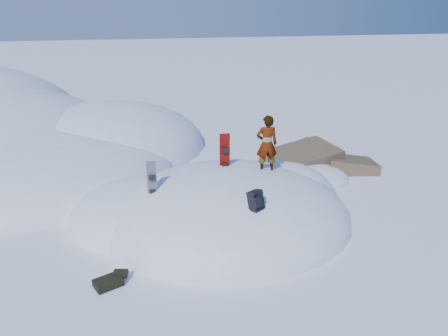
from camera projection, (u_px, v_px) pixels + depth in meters
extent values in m
plane|color=white|center=(227.00, 221.00, 12.28)|extent=(120.00, 120.00, 0.00)
ellipsoid|color=white|center=(227.00, 221.00, 12.28)|extent=(7.00, 6.00, 3.00)
ellipsoid|color=white|center=(147.00, 219.00, 12.41)|extent=(4.40, 4.00, 2.20)
ellipsoid|color=white|center=(279.00, 203.00, 13.35)|extent=(3.60, 3.20, 2.50)
ellipsoid|color=white|center=(36.00, 172.00, 15.71)|extent=(10.00, 9.00, 2.80)
ellipsoid|color=white|center=(109.00, 146.00, 18.46)|extent=(8.00, 8.00, 3.60)
ellipsoid|color=white|center=(45.00, 182.00, 14.89)|extent=(6.00, 5.00, 1.80)
cube|color=brown|center=(304.00, 166.00, 16.02)|extent=(2.82, 2.41, 1.62)
cube|color=brown|center=(348.00, 172.00, 16.03)|extent=(2.16, 1.80, 1.33)
cube|color=brown|center=(307.00, 157.00, 17.27)|extent=(2.08, 2.01, 1.10)
ellipsoid|color=white|center=(303.00, 180.00, 15.07)|extent=(3.20, 2.40, 1.00)
cube|color=red|center=(225.00, 160.00, 12.21)|extent=(0.29, 0.05, 1.55)
cube|color=black|center=(225.00, 150.00, 12.04)|extent=(0.19, 0.11, 0.13)
cube|color=black|center=(225.00, 166.00, 12.21)|extent=(0.19, 0.11, 0.13)
cube|color=black|center=(152.00, 186.00, 11.20)|extent=(0.25, 0.15, 1.33)
cube|color=black|center=(152.00, 177.00, 11.05)|extent=(0.16, 0.10, 0.11)
cube|color=black|center=(153.00, 192.00, 11.20)|extent=(0.16, 0.10, 0.11)
cube|color=black|center=(256.00, 200.00, 10.28)|extent=(0.45, 0.45, 0.50)
cube|color=black|center=(257.00, 202.00, 10.14)|extent=(0.28, 0.26, 0.27)
cylinder|color=black|center=(253.00, 198.00, 10.10)|extent=(0.04, 0.19, 0.34)
cylinder|color=black|center=(262.00, 197.00, 10.14)|extent=(0.04, 0.19, 0.34)
cube|color=black|center=(108.00, 283.00, 9.48)|extent=(0.70, 0.61, 0.16)
cube|color=black|center=(121.00, 274.00, 9.67)|extent=(0.35, 0.28, 0.11)
imported|color=slate|center=(267.00, 144.00, 11.87)|extent=(0.62, 0.43, 1.62)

